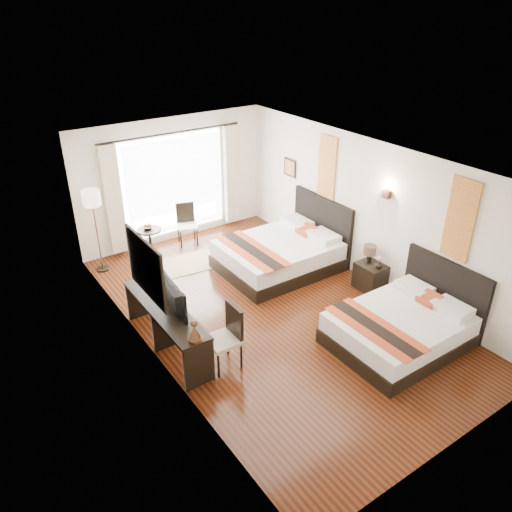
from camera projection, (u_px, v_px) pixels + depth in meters
floor at (271, 311)px, 9.05m from camera, size 4.50×7.50×0.01m
ceiling at (274, 161)px, 7.74m from camera, size 4.50×7.50×0.02m
wall_headboard at (367, 212)px, 9.51m from camera, size 0.01×7.50×2.80m
wall_desk at (148, 280)px, 7.27m from camera, size 0.01×7.50×2.80m
wall_window at (174, 180)px, 11.12m from camera, size 4.50×0.01×2.80m
wall_entry at (466, 362)px, 5.66m from camera, size 4.50×0.01×2.80m
window_glass at (174, 185)px, 11.16m from camera, size 2.40×0.02×2.20m
sheer_curtain at (175, 186)px, 11.11m from camera, size 2.30×0.02×2.10m
drape_left at (113, 201)px, 10.37m from camera, size 0.35×0.14×2.35m
drape_right at (232, 175)px, 11.82m from camera, size 0.35×0.14×2.35m
art_panel_near at (460, 220)px, 7.83m from camera, size 0.03×0.50×1.35m
art_panel_far at (327, 168)px, 10.12m from camera, size 0.03×0.50×1.35m
wall_sconce at (387, 194)px, 8.91m from camera, size 0.10×0.14×0.14m
mirror_frame at (146, 268)px, 7.29m from camera, size 0.04×1.25×0.95m
mirror_glass at (147, 267)px, 7.30m from camera, size 0.01×1.12×0.82m
bed_near at (403, 326)px, 8.09m from camera, size 2.15×1.68×1.21m
bed_far at (282, 253)px, 10.32m from camera, size 2.36×1.84×1.33m
nightstand at (370, 277)px, 9.61m from camera, size 0.44×0.55×0.53m
table_lamp at (370, 251)px, 9.46m from camera, size 0.24×0.24×0.38m
vase at (379, 266)px, 9.35m from camera, size 0.17×0.17×0.14m
console_desk at (167, 328)px, 7.95m from camera, size 0.50×2.20×0.76m
television at (169, 299)px, 7.55m from camera, size 0.18×0.88×0.51m
bronze_figurine at (194, 332)px, 6.98m from camera, size 0.25×0.25×0.30m
desk_chair at (224, 348)px, 7.60m from camera, size 0.48×0.48×1.02m
floor_lamp at (92, 203)px, 9.70m from camera, size 0.35×0.35×1.75m
side_table at (150, 242)px, 10.87m from camera, size 0.52×0.52×0.60m
fruit_bowl at (148, 228)px, 10.74m from camera, size 0.28×0.28×0.05m
window_chair at (188, 232)px, 11.36m from camera, size 0.55×0.55×0.94m
jute_rug at (187, 264)px, 10.60m from camera, size 1.42×1.04×0.01m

